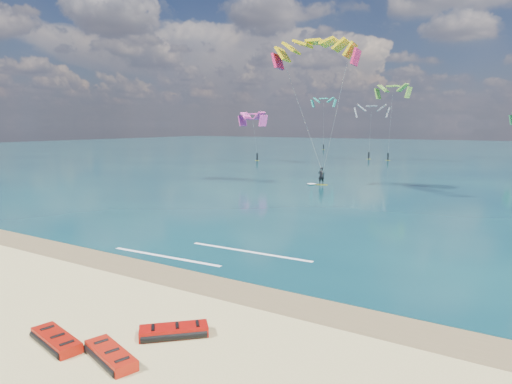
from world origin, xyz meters
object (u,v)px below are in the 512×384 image
kitesurfer_main (318,103)px  packed_kite_right (174,336)px  packed_kite_left (57,345)px  packed_kite_mid (111,360)px

kitesurfer_main → packed_kite_right: bearing=-82.7°
packed_kite_left → packed_kite_mid: packed_kite_left is taller
packed_kite_mid → kitesurfer_main: bearing=122.2°
packed_kite_mid → packed_kite_right: bearing=93.3°
packed_kite_right → kitesurfer_main: size_ratio=0.14×
packed_kite_left → packed_kite_mid: size_ratio=1.02×
packed_kite_right → kitesurfer_main: bearing=63.2°
packed_kite_mid → kitesurfer_main: size_ratio=0.14×
packed_kite_mid → packed_kite_right: size_ratio=0.99×
packed_kite_left → kitesurfer_main: size_ratio=0.15×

